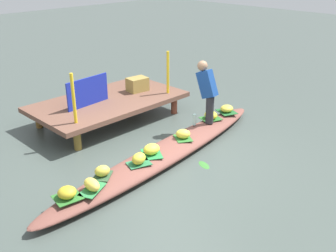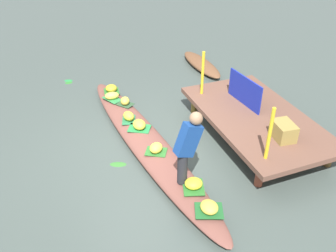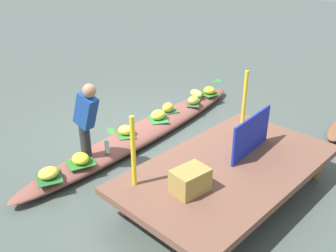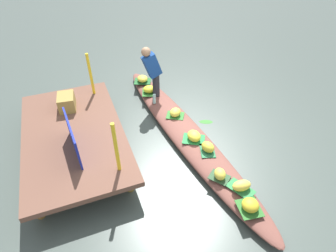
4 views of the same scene
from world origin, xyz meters
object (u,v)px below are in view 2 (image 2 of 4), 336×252
Objects in this scene: banana_bunch_0 at (111,88)px; vendor_person at (188,145)px; water_bottle at (183,164)px; banana_bunch_6 at (194,183)px; banana_bunch_5 at (139,124)px; vendor_boat at (146,143)px; banana_bunch_7 at (112,96)px; banana_bunch_4 at (156,148)px; banana_bunch_2 at (209,207)px; banana_bunch_1 at (125,101)px; banana_bunch_3 at (129,116)px; produce_crate at (284,131)px; moored_boat at (201,64)px; market_banner at (245,91)px.

vendor_person is (3.43, 0.37, 0.61)m from banana_bunch_0.
banana_bunch_6 is at bearing -3.66° from water_bottle.
vendor_boat is at bearing 3.83° from banana_bunch_5.
vendor_boat is 1.73m from banana_bunch_7.
banana_bunch_2 is at bearing 8.17° from banana_bunch_4.
banana_bunch_4 reaches higher than banana_bunch_0.
banana_bunch_6 is at bearing -179.77° from banana_bunch_2.
water_bottle is at bearing 7.91° from banana_bunch_0.
banana_bunch_1 is at bearing -175.40° from banana_bunch_2.
vendor_person is (1.37, 0.22, 0.81)m from vendor_boat.
banana_bunch_0 is 0.86× the size of banana_bunch_5.
vendor_boat is 21.31× the size of banana_bunch_0.
banana_bunch_6 is 0.48m from water_bottle.
banana_bunch_7 is 0.25× the size of vendor_person.
water_bottle is (2.46, 0.31, 0.03)m from banana_bunch_1.
banana_bunch_5 is 1.32× the size of water_bottle.
banana_bunch_1 is at bearing 10.63° from banana_bunch_0.
vendor_person is at bearing 8.33° from banana_bunch_7.
banana_bunch_3 is at bearing -170.50° from vendor_person.
vendor_person is at bearing -85.44° from produce_crate.
banana_bunch_0 is at bearing -73.12° from moored_boat.
banana_bunch_6 is at bearing -79.45° from produce_crate.
banana_bunch_7 is at bearing -11.82° from banana_bunch_0.
banana_bunch_5 is (0.37, 0.10, -0.00)m from banana_bunch_3.
vendor_boat is 23.40× the size of banana_bunch_1.
banana_bunch_4 reaches higher than moored_boat.
banana_bunch_3 is (-0.73, -0.13, 0.21)m from vendor_boat.
banana_bunch_3 reaches higher than banana_bunch_5.
market_banner is at bearing 105.62° from banana_bunch_4.
market_banner is at bearing 83.52° from banana_bunch_5.
vendor_person reaches higher than produce_crate.
banana_bunch_5 reaches higher than banana_bunch_1.
moored_boat is 7.16× the size of banana_bunch_3.
moored_boat is at bearing 108.30° from banana_bunch_0.
market_banner is at bearing 123.05° from water_bottle.
produce_crate is at bearing -7.64° from moored_boat.
market_banner is 2.32× the size of produce_crate.
banana_bunch_6 is 1.24× the size of water_bottle.
banana_bunch_3 is 1.17× the size of water_bottle.
banana_bunch_1 is 0.23× the size of market_banner.
banana_bunch_7 is at bearing -171.67° from vendor_person.
banana_bunch_0 is 0.83× the size of banana_bunch_7.
banana_bunch_7 is at bearing -173.42° from banana_bunch_4.
water_bottle reaches higher than banana_bunch_2.
banana_bunch_1 is 0.90× the size of banana_bunch_4.
vendor_person is at bearing 6.23° from banana_bunch_0.
vendor_boat is at bearing -170.75° from vendor_person.
banana_bunch_0 is 1.10× the size of banana_bunch_1.
water_bottle is at bearing 12.85° from banana_bunch_3.
water_bottle is (-1.01, 0.03, 0.04)m from banana_bunch_2.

